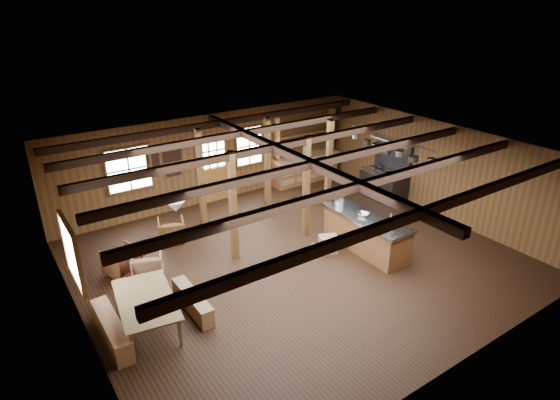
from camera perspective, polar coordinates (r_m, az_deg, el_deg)
name	(u,v)px	position (r m, az deg, el deg)	size (l,w,h in m)	color
room	(298,209)	(11.10, 2.20, -1.15)	(10.04, 9.04, 2.84)	black
ceiling_joists	(294,156)	(10.76, 1.75, 5.36)	(9.80, 8.82, 0.18)	black
timber_posts	(269,179)	(12.95, -1.38, 2.62)	(3.95, 2.35, 2.80)	#3F2812
back_door	(214,175)	(14.84, -8.04, 3.06)	(1.02, 0.08, 2.15)	brown
window_back_left	(129,169)	(13.75, -17.96, 3.60)	(1.32, 0.06, 1.32)	white
window_back_right	(249,146)	(15.19, -3.81, 6.61)	(1.02, 0.06, 1.32)	white
window_left	(71,253)	(9.74, -24.11, -5.90)	(0.14, 1.24, 1.32)	white
notice_boards	(166,161)	(14.04, -13.70, 4.69)	(1.08, 0.03, 0.90)	white
back_counter	(305,165)	(16.41, 3.08, 4.29)	(2.55, 0.60, 2.45)	brown
pendant_lamps	(190,183)	(10.55, -10.92, 2.05)	(1.86, 2.36, 0.66)	#29292B
pot_rack	(390,149)	(13.03, 13.26, 6.10)	(0.38, 3.00, 0.45)	#29292B
kitchen_island	(366,232)	(12.22, 10.45, -3.91)	(0.89, 2.50, 1.20)	brown
step_stool	(328,244)	(12.05, 5.89, -5.39)	(0.52, 0.37, 0.46)	brown
commercial_range	(385,180)	(15.39, 12.69, 2.45)	(0.80, 1.55, 1.92)	#29292B
dining_table	(149,312)	(9.84, -15.63, -13.03)	(1.88, 1.05, 0.66)	olive
bench_wall	(112,330)	(9.76, -19.83, -14.69)	(0.32, 1.72, 0.47)	brown
bench_aisle	(193,302)	(10.14, -10.60, -12.08)	(0.28, 1.51, 0.42)	brown
armchair_a	(122,261)	(11.66, -18.67, -7.11)	(0.72, 0.74, 0.67)	brown
armchair_b	(172,230)	(12.81, -13.08, -3.63)	(0.67, 0.69, 0.63)	brown
armchair_c	(147,265)	(11.38, -15.85, -7.62)	(0.69, 0.71, 0.65)	brown
counter_pot	(340,200)	(12.60, 7.33, 0.02)	(0.33, 0.33, 0.20)	#ADB0B4
bowl	(363,214)	(12.02, 10.12, -1.74)	(0.28, 0.28, 0.07)	silver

